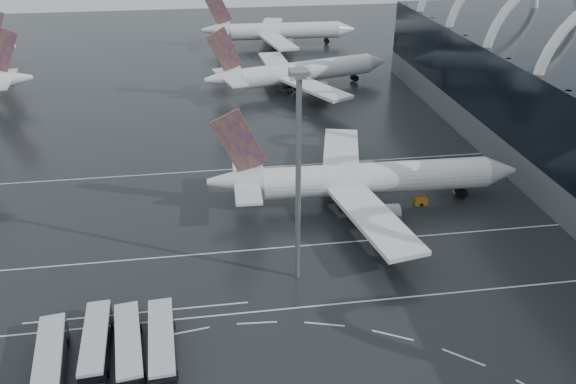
{
  "coord_description": "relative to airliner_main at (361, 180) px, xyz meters",
  "views": [
    {
      "loc": [
        -13.19,
        -57.64,
        47.25
      ],
      "look_at": [
        -2.3,
        16.42,
        7.0
      ],
      "focal_mm": 35.0,
      "sensor_mm": 36.0,
      "label": 1
    }
  ],
  "objects": [
    {
      "name": "ground",
      "position": [
        -11.08,
        -23.61,
        -4.5
      ],
      "size": [
        420.0,
        420.0,
        0.0
      ],
      "primitive_type": "plane",
      "color": "black",
      "rests_on": "ground"
    },
    {
      "name": "lane_marking_near",
      "position": [
        -11.08,
        -25.61,
        -4.49
      ],
      "size": [
        120.0,
        0.25,
        0.01
      ],
      "primitive_type": "cube",
      "color": "silver",
      "rests_on": "ground"
    },
    {
      "name": "lane_marking_mid",
      "position": [
        -11.08,
        -11.61,
        -4.49
      ],
      "size": [
        120.0,
        0.25,
        0.01
      ],
      "primitive_type": "cube",
      "color": "silver",
      "rests_on": "ground"
    },
    {
      "name": "lane_marking_far",
      "position": [
        -11.08,
        16.39,
        -4.49
      ],
      "size": [
        120.0,
        0.25,
        0.01
      ],
      "primitive_type": "cube",
      "color": "silver",
      "rests_on": "ground"
    },
    {
      "name": "bus_bay_line_north",
      "position": [
        -35.08,
        -23.61,
        -4.49
      ],
      "size": [
        28.0,
        0.25,
        0.01
      ],
      "primitive_type": "cube",
      "color": "silver",
      "rests_on": "ground"
    },
    {
      "name": "airliner_main",
      "position": [
        0.0,
        0.0,
        0.0
      ],
      "size": [
        52.92,
        46.53,
        17.96
      ],
      "rotation": [
        0.0,
        0.0,
        -0.02
      ],
      "color": "white",
      "rests_on": "ground"
    },
    {
      "name": "airliner_gate_b",
      "position": [
        -0.62,
        63.15,
        0.08
      ],
      "size": [
        51.98,
        46.08,
        18.31
      ],
      "rotation": [
        0.0,
        0.0,
        0.27
      ],
      "color": "white",
      "rests_on": "ground"
    },
    {
      "name": "airliner_gate_c",
      "position": [
        0.24,
        112.56,
        0.2
      ],
      "size": [
        52.57,
        48.65,
        18.78
      ],
      "rotation": [
        0.0,
        0.0,
        -0.02
      ],
      "color": "white",
      "rests_on": "ground"
    },
    {
      "name": "bus_row_near_a",
      "position": [
        -43.49,
        -32.52,
        -2.79
      ],
      "size": [
        4.57,
        12.89,
        3.11
      ],
      "rotation": [
        0.0,
        0.0,
        1.71
      ],
      "color": "#22133D",
      "rests_on": "ground"
    },
    {
      "name": "bus_row_near_b",
      "position": [
        -38.96,
        -30.35,
        -2.86
      ],
      "size": [
        3.52,
        12.25,
        2.98
      ],
      "rotation": [
        0.0,
        0.0,
        1.64
      ],
      "color": "#22133D",
      "rests_on": "ground"
    },
    {
      "name": "bus_row_near_c",
      "position": [
        -35.18,
        -31.36,
        -2.83
      ],
      "size": [
        4.42,
        12.61,
        3.04
      ],
      "rotation": [
        0.0,
        0.0,
        1.71
      ],
      "color": "#22133D",
      "rests_on": "ground"
    },
    {
      "name": "bus_row_near_d",
      "position": [
        -31.5,
        -31.44,
        -2.8
      ],
      "size": [
        3.72,
        12.74,
        3.1
      ],
      "rotation": [
        0.0,
        0.0,
        1.64
      ],
      "color": "#22133D",
      "rests_on": "ground"
    },
    {
      "name": "floodlight_mast",
      "position": [
        -13.82,
        -19.03,
        13.87
      ],
      "size": [
        2.24,
        2.24,
        29.2
      ],
      "color": "gray",
      "rests_on": "ground"
    },
    {
      "name": "gse_cart_belly_a",
      "position": [
        10.24,
        -2.01,
        -3.91
      ],
      "size": [
        2.15,
        1.27,
        1.17
      ],
      "primitive_type": "cube",
      "color": "#B76D18",
      "rests_on": "ground"
    },
    {
      "name": "gse_cart_belly_b",
      "position": [
        8.97,
        8.01,
        -3.82
      ],
      "size": [
        2.47,
        1.46,
        1.35
      ],
      "primitive_type": "cube",
      "color": "slate",
      "rests_on": "ground"
    },
    {
      "name": "gse_cart_belly_d",
      "position": [
        18.6,
        1.26,
        -3.95
      ],
      "size": [
        2.02,
        1.19,
        1.1
      ],
      "primitive_type": "cube",
      "color": "slate",
      "rests_on": "ground"
    },
    {
      "name": "gse_cart_belly_e",
      "position": [
        0.95,
        12.19,
        -3.86
      ],
      "size": [
        2.34,
        1.38,
        1.28
      ],
      "primitive_type": "cube",
      "color": "#B76D18",
      "rests_on": "ground"
    }
  ]
}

